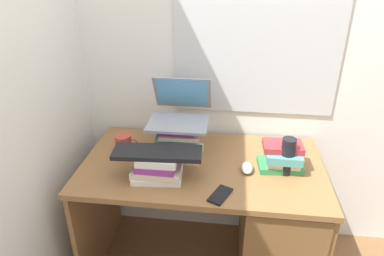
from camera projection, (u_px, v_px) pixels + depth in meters
wall_back at (211, 37)px, 1.91m from camera, size 6.00×0.06×2.60m
wall_left at (43, 50)px, 1.65m from camera, size 0.05×6.00×2.60m
desk at (258, 221)px, 1.91m from camera, size 1.25×0.69×0.73m
book_stack_tall at (178, 141)px, 1.86m from camera, size 0.25×0.20×0.18m
book_stack_keyboard_riser at (158, 166)px, 1.69m from camera, size 0.25×0.21×0.13m
book_stack_side at (282, 157)px, 1.75m from camera, size 0.23×0.18×0.14m
laptop at (180, 110)px, 1.85m from camera, size 0.31×0.33×0.21m
keyboard at (157, 153)px, 1.65m from camera, size 0.43×0.16×0.02m
computer_mouse at (247, 168)px, 1.75m from camera, size 0.06×0.10×0.04m
mug at (124, 143)px, 1.91m from camera, size 0.13×0.09×0.10m
water_bottle at (287, 156)px, 1.70m from camera, size 0.07×0.07×0.19m
cell_phone at (220, 195)px, 1.57m from camera, size 0.12×0.15×0.01m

